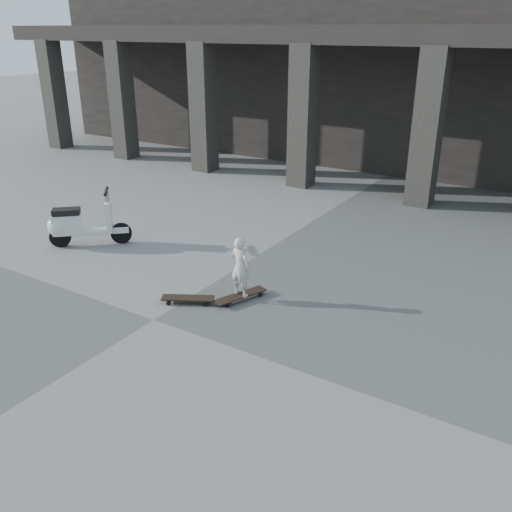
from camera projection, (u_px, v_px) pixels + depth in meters
The scene contains 6 objects.
ground at pixel (154, 320), 8.77m from camera, with size 90.00×90.00×0.00m, color #535350.
colonnade at pixel (423, 71), 18.34m from camera, with size 28.00×8.82×6.00m.
longboard at pixel (241, 296), 9.39m from camera, with size 0.57×1.00×0.10m.
skateboard_spare at pixel (188, 299), 9.29m from camera, with size 0.90×0.63×0.11m.
child at pixel (240, 267), 9.18m from camera, with size 0.39×0.26×1.07m, color beige.
scooter at pixel (75, 225), 11.59m from camera, with size 1.39×1.29×1.22m.
Camera 1 is at (5.48, -5.63, 4.37)m, focal length 38.00 mm.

